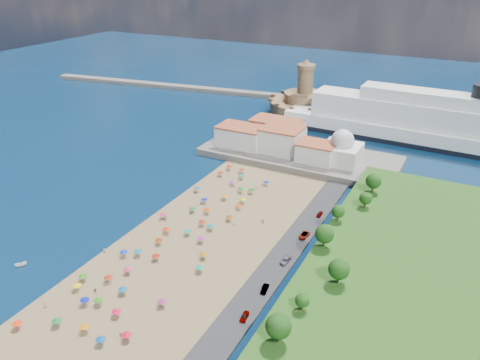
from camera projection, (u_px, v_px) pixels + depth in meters
The scene contains 13 objects.
ground at pixel (197, 226), 162.73m from camera, with size 700.00×700.00×0.00m, color #071938.
terrace at pixel (299, 156), 216.37m from camera, with size 90.00×36.00×3.00m, color #59544C.
jetty at pixel (284, 127), 253.66m from camera, with size 18.00×70.00×2.40m, color #59544C.
breakwater at pixel (180, 87), 330.36m from camera, with size 200.00×7.00×2.60m, color #59544C.
waterfront_buildings at pixel (274, 138), 219.55m from camera, with size 57.00×29.00×11.00m.
domed_building at pixel (342, 149), 203.23m from camera, with size 16.00×16.00×15.00m.
fortress at pixel (304, 103), 275.31m from camera, with size 40.00×40.00×32.40m.
cruise_ship at pixel (429, 125), 230.42m from camera, with size 148.01×26.55×32.21m.
beach_parasols at pixel (179, 233), 154.60m from camera, with size 31.35×112.04×2.20m.
beachgoers at pixel (185, 230), 158.31m from camera, with size 37.80×90.54×1.90m.
moored_boats at pixel (2, 288), 130.95m from camera, with size 10.26×20.69×1.62m.
parked_cars at pixel (288, 256), 143.73m from camera, with size 2.57×63.59×1.41m.
hillside_trees at pixel (329, 250), 131.48m from camera, with size 14.74×107.46×7.59m.
Camera 1 is at (77.80, -117.20, 84.71)m, focal length 35.00 mm.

